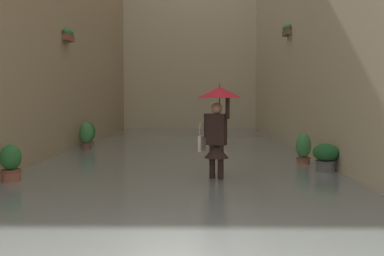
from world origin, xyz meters
name	(u,v)px	position (x,y,z in m)	size (l,w,h in m)	color
ground_plane	(184,156)	(0.00, -10.66, 0.00)	(60.00, 60.00, 0.00)	#605B56
flood_water	(184,154)	(0.00, -10.66, 0.08)	(7.90, 27.32, 0.15)	slate
building_facade_far	(190,4)	(0.00, -22.22, 6.95)	(10.70, 1.80, 13.90)	beige
person_wading	(218,117)	(-0.84, -5.89, 1.40)	(0.91, 0.91, 2.07)	#2D2319
potted_plant_mid_right	(89,135)	(3.27, -12.13, 0.54)	(0.45, 0.45, 0.98)	#66605B
potted_plant_far_left	(303,150)	(-3.08, -8.13, 0.48)	(0.38, 0.38, 0.91)	#9E563D
potted_plant_far_right	(11,166)	(3.24, -5.60, 0.45)	(0.41, 0.41, 0.87)	#9E563D
potted_plant_near_right	(87,136)	(3.08, -11.08, 0.58)	(0.42, 0.42, 1.02)	brown
potted_plant_near_left	(326,159)	(-3.30, -6.93, 0.43)	(0.57, 0.57, 0.76)	#66605B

